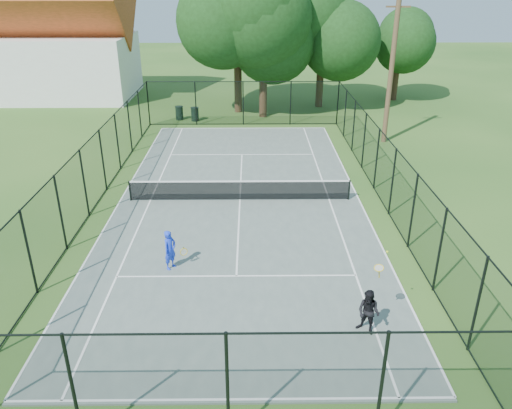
{
  "coord_description": "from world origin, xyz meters",
  "views": [
    {
      "loc": [
        0.51,
        -20.93,
        9.43
      ],
      "look_at": [
        0.71,
        -3.0,
        1.2
      ],
      "focal_mm": 35.0,
      "sensor_mm": 36.0,
      "label": 1
    }
  ],
  "objects_px": {
    "trash_bin_left": "(179,113)",
    "trash_bin_right": "(195,114)",
    "tennis_net": "(240,190)",
    "player_blue": "(170,250)",
    "player_black": "(369,312)",
    "utility_pole": "(391,70)"
  },
  "relations": [
    {
      "from": "trash_bin_left",
      "to": "player_blue",
      "type": "relative_size",
      "value": 0.67
    },
    {
      "from": "tennis_net",
      "to": "player_black",
      "type": "bearing_deg",
      "value": -67.81
    },
    {
      "from": "utility_pole",
      "to": "player_black",
      "type": "xyz_separation_m",
      "value": [
        -4.99,
        -18.4,
        -3.62
      ]
    },
    {
      "from": "trash_bin_left",
      "to": "tennis_net",
      "type": "bearing_deg",
      "value": -72.21
    },
    {
      "from": "trash_bin_left",
      "to": "utility_pole",
      "type": "bearing_deg",
      "value": -21.81
    },
    {
      "from": "player_blue",
      "to": "player_black",
      "type": "height_order",
      "value": "player_black"
    },
    {
      "from": "player_blue",
      "to": "player_black",
      "type": "relative_size",
      "value": 0.6
    },
    {
      "from": "trash_bin_left",
      "to": "player_blue",
      "type": "xyz_separation_m",
      "value": [
        2.31,
        -20.21,
        0.29
      ]
    },
    {
      "from": "tennis_net",
      "to": "trash_bin_left",
      "type": "height_order",
      "value": "tennis_net"
    },
    {
      "from": "tennis_net",
      "to": "trash_bin_left",
      "type": "xyz_separation_m",
      "value": [
        -4.61,
        14.38,
        -0.09
      ]
    },
    {
      "from": "player_black",
      "to": "utility_pole",
      "type": "bearing_deg",
      "value": 74.81
    },
    {
      "from": "player_black",
      "to": "trash_bin_left",
      "type": "bearing_deg",
      "value": 109.56
    },
    {
      "from": "trash_bin_left",
      "to": "trash_bin_right",
      "type": "xyz_separation_m",
      "value": [
        1.15,
        -0.34,
        -0.0
      ]
    },
    {
      "from": "utility_pole",
      "to": "player_black",
      "type": "relative_size",
      "value": 3.59
    },
    {
      "from": "trash_bin_left",
      "to": "trash_bin_right",
      "type": "height_order",
      "value": "same"
    },
    {
      "from": "trash_bin_left",
      "to": "utility_pole",
      "type": "distance_m",
      "value": 14.99
    },
    {
      "from": "trash_bin_left",
      "to": "utility_pole",
      "type": "relative_size",
      "value": 0.11
    },
    {
      "from": "trash_bin_right",
      "to": "player_black",
      "type": "relative_size",
      "value": 0.4
    },
    {
      "from": "utility_pole",
      "to": "trash_bin_left",
      "type": "bearing_deg",
      "value": 158.19
    },
    {
      "from": "utility_pole",
      "to": "trash_bin_right",
      "type": "bearing_deg",
      "value": 157.71
    },
    {
      "from": "trash_bin_right",
      "to": "player_blue",
      "type": "height_order",
      "value": "player_blue"
    },
    {
      "from": "player_blue",
      "to": "player_black",
      "type": "distance_m",
      "value": 7.1
    }
  ]
}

